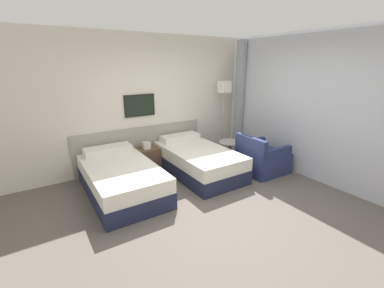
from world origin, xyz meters
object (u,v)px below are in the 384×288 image
Objects in this scene: bed_near_door at (121,178)px; floor_lamp at (224,93)px; armchair at (262,160)px; side_table at (230,149)px; bed_near_window at (198,160)px; nightstand at (147,158)px.

floor_lamp is (2.74, 0.67, 1.19)m from bed_near_door.
side_table is at bearing 28.82° from armchair.
bed_near_door is 3.07m from floor_lamp.
side_table is (0.79, -0.06, 0.12)m from bed_near_window.
bed_near_door is 2.23× the size of armchair.
armchair is at bearing -62.53° from side_table.
nightstand is at bearing 42.81° from bed_near_door.
armchair is at bearing -92.90° from floor_lamp.
nightstand is 0.69× the size of armchair.
bed_near_door reaches higher than side_table.
floor_lamp reaches higher than armchair.
bed_near_window is 2.23× the size of armchair.
bed_near_window is at bearing 60.37° from armchair.
side_table is (2.36, -0.06, 0.12)m from bed_near_door.
floor_lamp is at bearing 29.73° from bed_near_window.
bed_near_door is 3.24× the size of nightstand.
nightstand is (0.78, 0.72, -0.03)m from bed_near_door.
side_table is 0.70m from armchair.
armchair is (1.89, -1.39, 0.03)m from nightstand.
armchair reaches higher than bed_near_door.
armchair reaches higher than side_table.
nightstand is at bearing 153.65° from side_table.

